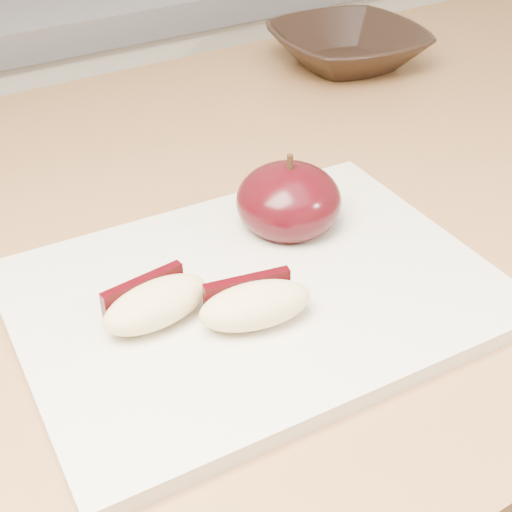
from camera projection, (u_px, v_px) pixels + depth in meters
cutting_board at (256, 294)px, 0.48m from camera, size 0.32×0.25×0.01m
apple_half at (289, 201)px, 0.53m from camera, size 0.08×0.08×0.07m
apple_wedge_a at (155, 303)px, 0.44m from camera, size 0.08×0.04×0.03m
apple_wedge_b at (254, 304)px, 0.44m from camera, size 0.08×0.05×0.03m
bowl at (347, 47)px, 0.83m from camera, size 0.19×0.19×0.04m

